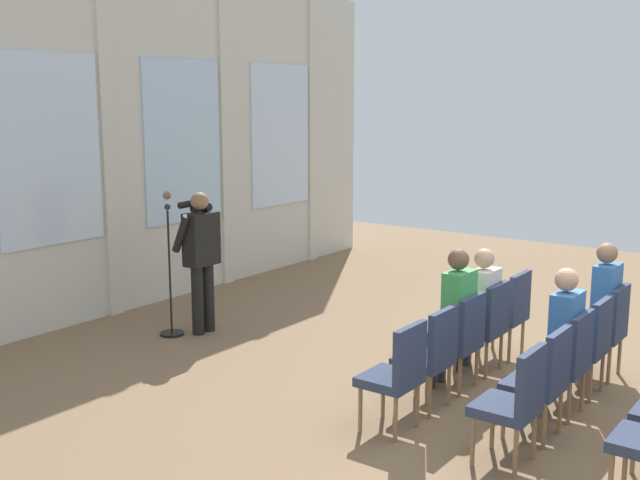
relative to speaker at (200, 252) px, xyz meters
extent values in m
plane|color=#846647|center=(0.13, -4.54, -0.98)|extent=(15.77, 15.77, 0.00)
cube|color=beige|center=(0.13, 1.53, 1.22)|extent=(10.58, 0.10, 4.40)
cube|color=silver|center=(-0.93, 1.47, 1.18)|extent=(1.39, 0.04, 2.22)
cube|color=beige|center=(-0.08, 1.48, 1.22)|extent=(0.20, 0.08, 4.40)
cube|color=silver|center=(1.19, 1.47, 1.18)|extent=(1.39, 0.04, 2.22)
cube|color=beige|center=(2.03, 1.48, 1.22)|extent=(0.20, 0.08, 4.40)
cube|color=silver|center=(3.30, 1.47, 1.18)|extent=(1.39, 0.04, 2.22)
cube|color=beige|center=(4.15, 1.48, 1.22)|extent=(0.20, 0.08, 4.40)
cylinder|color=black|center=(-0.09, -0.02, -0.57)|extent=(0.14, 0.14, 0.82)
cylinder|color=black|center=(0.09, -0.02, -0.57)|extent=(0.14, 0.14, 0.82)
cube|color=black|center=(0.00, -0.02, 0.15)|extent=(0.42, 0.22, 0.62)
cube|color=maroon|center=(0.00, 0.10, 0.23)|extent=(0.06, 0.01, 0.37)
sphere|color=#8C6647|center=(0.00, -0.01, 0.60)|extent=(0.21, 0.21, 0.21)
cylinder|color=black|center=(-0.24, 0.06, 0.24)|extent=(0.09, 0.28, 0.45)
cylinder|color=black|center=(0.15, 0.11, 0.49)|extent=(0.15, 0.36, 0.15)
cylinder|color=black|center=(0.09, 0.25, 0.53)|extent=(0.11, 0.34, 0.15)
sphere|color=#8C6647|center=(-0.02, 0.51, 0.63)|extent=(0.10, 0.10, 0.10)
cylinder|color=black|center=(-0.29, 0.22, -0.96)|extent=(0.28, 0.28, 0.03)
cylinder|color=black|center=(-0.29, 0.22, -0.22)|extent=(0.02, 0.02, 1.45)
sphere|color=#262626|center=(-0.29, 0.22, 0.54)|extent=(0.07, 0.07, 0.07)
cylinder|color=olive|center=(-0.85, -3.04, -0.78)|extent=(0.04, 0.04, 0.40)
cylinder|color=olive|center=(-1.21, -3.04, -0.78)|extent=(0.04, 0.04, 0.40)
cylinder|color=olive|center=(-0.85, -3.38, -0.78)|extent=(0.04, 0.04, 0.40)
cylinder|color=olive|center=(-1.21, -3.38, -0.78)|extent=(0.04, 0.04, 0.40)
cube|color=#2D3851|center=(-1.03, -3.21, -0.54)|extent=(0.46, 0.44, 0.08)
cube|color=#2D3851|center=(-1.03, -3.40, -0.27)|extent=(0.46, 0.06, 0.46)
cylinder|color=olive|center=(-0.27, -3.04, -0.78)|extent=(0.04, 0.04, 0.40)
cylinder|color=olive|center=(-0.63, -3.04, -0.78)|extent=(0.04, 0.04, 0.40)
cylinder|color=olive|center=(-0.27, -3.38, -0.78)|extent=(0.04, 0.04, 0.40)
cylinder|color=olive|center=(-0.63, -3.38, -0.78)|extent=(0.04, 0.04, 0.40)
cube|color=#2D3851|center=(-0.45, -3.21, -0.54)|extent=(0.46, 0.44, 0.08)
cube|color=#2D3851|center=(-0.45, -3.40, -0.27)|extent=(0.46, 0.06, 0.46)
cylinder|color=olive|center=(0.31, -3.04, -0.78)|extent=(0.04, 0.04, 0.40)
cylinder|color=olive|center=(-0.05, -3.04, -0.78)|extent=(0.04, 0.04, 0.40)
cylinder|color=olive|center=(0.31, -3.38, -0.78)|extent=(0.04, 0.04, 0.40)
cylinder|color=olive|center=(-0.05, -3.38, -0.78)|extent=(0.04, 0.04, 0.40)
cube|color=#2D3851|center=(0.13, -3.21, -0.54)|extent=(0.46, 0.44, 0.08)
cube|color=#2D3851|center=(0.13, -3.40, -0.27)|extent=(0.46, 0.06, 0.46)
cylinder|color=#2D2D33|center=(0.04, -3.03, -0.76)|extent=(0.10, 0.10, 0.44)
cylinder|color=#2D2D33|center=(0.22, -3.03, -0.76)|extent=(0.10, 0.10, 0.44)
cube|color=#2D2D33|center=(0.13, -3.15, -0.48)|extent=(0.34, 0.36, 0.12)
cube|color=green|center=(0.13, -3.26, -0.12)|extent=(0.36, 0.20, 0.60)
sphere|color=brown|center=(0.13, -3.24, 0.29)|extent=(0.20, 0.20, 0.20)
cylinder|color=olive|center=(0.89, -3.04, -0.78)|extent=(0.04, 0.04, 0.40)
cylinder|color=olive|center=(0.53, -3.04, -0.78)|extent=(0.04, 0.04, 0.40)
cylinder|color=olive|center=(0.89, -3.38, -0.78)|extent=(0.04, 0.04, 0.40)
cylinder|color=olive|center=(0.53, -3.38, -0.78)|extent=(0.04, 0.04, 0.40)
cube|color=#2D3851|center=(0.71, -3.21, -0.54)|extent=(0.46, 0.44, 0.08)
cube|color=#2D3851|center=(0.71, -3.40, -0.27)|extent=(0.46, 0.06, 0.46)
cylinder|color=#2D2D33|center=(0.62, -3.03, -0.76)|extent=(0.10, 0.10, 0.44)
cylinder|color=#2D2D33|center=(0.80, -3.03, -0.76)|extent=(0.10, 0.10, 0.44)
cube|color=#2D2D33|center=(0.71, -3.15, -0.48)|extent=(0.34, 0.36, 0.12)
cube|color=silver|center=(0.71, -3.26, -0.16)|extent=(0.36, 0.20, 0.51)
sphere|color=tan|center=(0.71, -3.24, 0.20)|extent=(0.20, 0.20, 0.20)
cylinder|color=olive|center=(1.47, -3.04, -0.78)|extent=(0.04, 0.04, 0.40)
cylinder|color=olive|center=(1.11, -3.04, -0.78)|extent=(0.04, 0.04, 0.40)
cylinder|color=olive|center=(1.47, -3.38, -0.78)|extent=(0.04, 0.04, 0.40)
cylinder|color=olive|center=(1.11, -3.38, -0.78)|extent=(0.04, 0.04, 0.40)
cube|color=#2D3851|center=(1.29, -3.21, -0.54)|extent=(0.46, 0.44, 0.08)
cube|color=#2D3851|center=(1.29, -3.40, -0.27)|extent=(0.46, 0.06, 0.46)
cylinder|color=olive|center=(-0.85, -4.05, -0.78)|extent=(0.04, 0.04, 0.40)
cylinder|color=olive|center=(-1.21, -4.05, -0.78)|extent=(0.04, 0.04, 0.40)
cylinder|color=olive|center=(-0.85, -4.39, -0.78)|extent=(0.04, 0.04, 0.40)
cylinder|color=olive|center=(-1.21, -4.39, -0.78)|extent=(0.04, 0.04, 0.40)
cube|color=#2D3851|center=(-1.03, -4.22, -0.54)|extent=(0.46, 0.44, 0.08)
cube|color=#2D3851|center=(-1.03, -4.41, -0.27)|extent=(0.46, 0.06, 0.46)
cylinder|color=olive|center=(-0.27, -4.05, -0.78)|extent=(0.04, 0.04, 0.40)
cylinder|color=olive|center=(-0.63, -4.05, -0.78)|extent=(0.04, 0.04, 0.40)
cylinder|color=olive|center=(-0.27, -4.39, -0.78)|extent=(0.04, 0.04, 0.40)
cylinder|color=olive|center=(-0.63, -4.39, -0.78)|extent=(0.04, 0.04, 0.40)
cube|color=#2D3851|center=(-0.45, -4.22, -0.54)|extent=(0.46, 0.44, 0.08)
cube|color=#2D3851|center=(-0.45, -4.41, -0.27)|extent=(0.46, 0.06, 0.46)
cylinder|color=olive|center=(0.31, -4.05, -0.78)|extent=(0.04, 0.04, 0.40)
cylinder|color=olive|center=(-0.05, -4.05, -0.78)|extent=(0.04, 0.04, 0.40)
cylinder|color=olive|center=(0.31, -4.39, -0.78)|extent=(0.04, 0.04, 0.40)
cylinder|color=olive|center=(-0.05, -4.39, -0.78)|extent=(0.04, 0.04, 0.40)
cube|color=#2D3851|center=(0.13, -4.22, -0.54)|extent=(0.46, 0.44, 0.08)
cube|color=#2D3851|center=(0.13, -4.41, -0.27)|extent=(0.46, 0.06, 0.46)
cylinder|color=#2D2D33|center=(0.04, -4.04, -0.76)|extent=(0.10, 0.10, 0.44)
cylinder|color=#2D2D33|center=(0.22, -4.04, -0.76)|extent=(0.10, 0.10, 0.44)
cube|color=#2D2D33|center=(0.13, -4.16, -0.48)|extent=(0.34, 0.36, 0.12)
cube|color=#3366A5|center=(0.13, -4.27, -0.14)|extent=(0.36, 0.20, 0.55)
sphere|color=tan|center=(0.13, -4.25, 0.24)|extent=(0.20, 0.20, 0.20)
cylinder|color=olive|center=(0.89, -4.05, -0.78)|extent=(0.04, 0.04, 0.40)
cylinder|color=olive|center=(0.53, -4.05, -0.78)|extent=(0.04, 0.04, 0.40)
cylinder|color=olive|center=(0.89, -4.39, -0.78)|extent=(0.04, 0.04, 0.40)
cylinder|color=olive|center=(0.53, -4.39, -0.78)|extent=(0.04, 0.04, 0.40)
cube|color=#2D3851|center=(0.71, -4.22, -0.54)|extent=(0.46, 0.44, 0.08)
cube|color=#2D3851|center=(0.71, -4.41, -0.27)|extent=(0.46, 0.06, 0.46)
cylinder|color=olive|center=(1.47, -4.05, -0.78)|extent=(0.04, 0.04, 0.40)
cylinder|color=olive|center=(1.11, -4.05, -0.78)|extent=(0.04, 0.04, 0.40)
cylinder|color=olive|center=(1.47, -4.39, -0.78)|extent=(0.04, 0.04, 0.40)
cylinder|color=olive|center=(1.11, -4.39, -0.78)|extent=(0.04, 0.04, 0.40)
cube|color=#2D3851|center=(1.29, -4.22, -0.54)|extent=(0.46, 0.44, 0.08)
cube|color=#2D3851|center=(1.29, -4.41, -0.27)|extent=(0.46, 0.06, 0.46)
cylinder|color=#2D2D33|center=(1.20, -4.04, -0.76)|extent=(0.10, 0.10, 0.44)
cylinder|color=#2D2D33|center=(1.38, -4.04, -0.76)|extent=(0.10, 0.10, 0.44)
cube|color=#2D2D33|center=(1.29, -4.16, -0.48)|extent=(0.34, 0.36, 0.12)
cube|color=#3366A5|center=(1.29, -4.27, -0.12)|extent=(0.36, 0.20, 0.59)
sphere|color=#8C6647|center=(1.29, -4.25, 0.28)|extent=(0.20, 0.20, 0.20)
cylinder|color=olive|center=(-0.85, -5.07, -0.78)|extent=(0.04, 0.04, 0.40)
cylinder|color=olive|center=(-1.21, -5.07, -0.78)|extent=(0.04, 0.04, 0.40)
cylinder|color=olive|center=(-0.63, -5.07, -0.78)|extent=(0.04, 0.04, 0.40)
camera|label=1|loc=(-6.31, -6.35, 1.78)|focal=43.39mm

